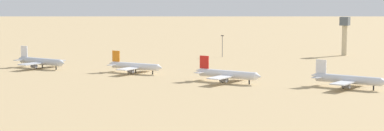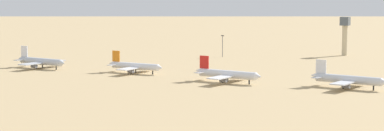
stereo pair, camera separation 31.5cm
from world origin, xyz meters
name	(u,v)px [view 1 (the left image)]	position (x,y,z in m)	size (l,w,h in m)	color
ground	(222,84)	(0.00, 0.00, 0.00)	(4000.00, 4000.00, 0.00)	tan
parked_jet_white_1	(41,61)	(-106.48, 6.66, 3.58)	(33.10, 27.91, 10.93)	silver
parked_jet_orange_2	(135,66)	(-53.58, 13.42, 3.38)	(31.19, 26.12, 10.33)	white
parked_jet_red_3	(227,74)	(-0.32, 5.50, 3.60)	(33.29, 28.07, 10.99)	white
parked_jet_white_4	(348,79)	(50.10, 13.97, 3.62)	(33.43, 28.27, 11.04)	silver
control_tower	(345,32)	(6.96, 148.78, 14.03)	(5.20, 5.20, 23.25)	#C6B793
light_pole_mid	(222,44)	(-53.19, 104.77, 7.57)	(1.80, 0.50, 12.83)	#59595E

